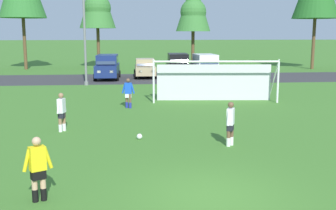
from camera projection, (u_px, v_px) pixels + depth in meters
ground_plane at (162, 101)px, 25.34m from camera, size 400.00×400.00×0.00m
parking_lot_strip at (151, 78)px, 37.57m from camera, size 52.00×8.40×0.01m
soccer_ball at (140, 136)px, 16.24m from camera, size 0.22×0.22×0.22m
soccer_goal at (214, 80)px, 25.15m from camera, size 7.55×2.57×2.57m
referee at (38, 169)px, 10.17m from camera, size 0.72×0.40×1.64m
player_striker_near at (128, 93)px, 22.82m from camera, size 0.73×0.31×1.64m
player_midfield_center at (230, 124)px, 15.19m from camera, size 0.44×0.67×1.64m
player_defender_far at (62, 112)px, 17.42m from camera, size 0.32×0.71×1.64m
parked_car_slot_far_left at (107, 67)px, 36.88m from camera, size 2.26×4.66×2.16m
parked_car_slot_left at (145, 68)px, 38.28m from camera, size 2.05×4.20×1.72m
parked_car_slot_center_left at (178, 65)px, 38.84m from camera, size 2.26×4.66×2.16m
parked_car_slot_center at (206, 66)px, 37.57m from camera, size 2.33×4.70×2.16m
tree_mid_left at (97, 1)px, 47.02m from camera, size 4.12×4.12×10.98m
tree_center_back at (193, 6)px, 45.32m from camera, size 3.80×3.80×10.14m
street_lamp at (87, 36)px, 32.15m from camera, size 2.00×0.32×7.41m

